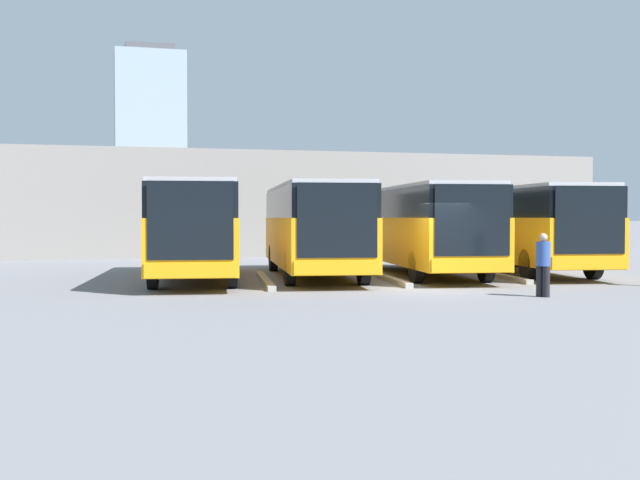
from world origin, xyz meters
TOP-DOWN VIEW (x-y plane):
  - ground_plane at (0.00, 0.00)m, footprint 600.00×600.00m
  - bus_0 at (-6.11, -5.42)m, footprint 3.98×11.02m
  - curb_divider_0 at (-4.08, -3.83)m, footprint 1.10×6.48m
  - bus_1 at (-2.04, -5.18)m, footprint 3.98×11.02m
  - curb_divider_1 at (-0.00, -3.59)m, footprint 1.10×6.48m
  - bus_2 at (2.04, -5.28)m, footprint 3.98×11.02m
  - curb_divider_2 at (4.08, -3.69)m, footprint 1.10×6.48m
  - bus_3 at (6.12, -5.23)m, footprint 3.98×11.02m
  - pedestrian at (-2.04, 2.82)m, footprint 0.49×0.49m
  - station_building at (0.00, -24.55)m, footprint 36.77×13.51m
  - office_tower at (-5.76, -237.44)m, footprint 21.40×21.40m

SIDE VIEW (x-z plane):
  - ground_plane at x=0.00m, z-range 0.00..0.00m
  - curb_divider_0 at x=-4.08m, z-range 0.00..0.15m
  - curb_divider_1 at x=0.00m, z-range 0.00..0.15m
  - curb_divider_2 at x=4.08m, z-range 0.00..0.15m
  - pedestrian at x=-2.04m, z-range 0.06..1.73m
  - bus_0 at x=-6.11m, z-range 0.19..3.36m
  - bus_1 at x=-2.04m, z-range 0.19..3.36m
  - bus_2 at x=2.04m, z-range 0.19..3.36m
  - bus_3 at x=6.12m, z-range 0.19..3.36m
  - station_building at x=0.00m, z-range 0.03..5.59m
  - office_tower at x=-5.76m, z-range -0.60..54.86m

